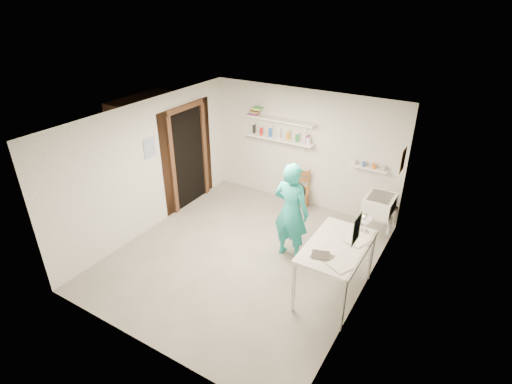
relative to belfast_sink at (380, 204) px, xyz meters
The scene contains 27 objects.
floor 2.54m from the belfast_sink, 135.83° to the right, with size 4.00×4.50×0.02m, color slate.
ceiling 2.98m from the belfast_sink, 135.83° to the right, with size 4.00×4.50×0.02m, color silver.
wall_back 1.90m from the belfast_sink, 162.26° to the left, with size 4.00×0.02×2.40m, color silver.
wall_front 4.36m from the belfast_sink, 113.84° to the right, with size 4.00×0.02×2.40m, color silver.
wall_left 4.16m from the belfast_sink, 155.67° to the right, with size 0.02×4.50×2.40m, color silver.
wall_right 1.79m from the belfast_sink, 81.30° to the right, with size 0.02×4.50×2.40m, color silver.
doorway_recess 3.81m from the belfast_sink, behind, with size 0.02×0.90×2.00m, color black.
corridor_box 4.51m from the belfast_sink, behind, with size 1.40×1.50×2.10m, color brown.
door_lintel 4.01m from the belfast_sink, behind, with size 0.06×1.05×0.10m, color brown.
door_jamb_near 3.91m from the belfast_sink, 162.82° to the right, with size 0.06×0.10×2.00m, color brown.
door_jamb_far 3.74m from the belfast_sink, behind, with size 0.06×0.10×2.00m, color brown.
shelf_lower 2.38m from the belfast_sink, 169.18° to the left, with size 1.50×0.22×0.03m, color white.
shelf_upper 2.52m from the belfast_sink, 169.18° to the left, with size 1.50×0.22×0.03m, color white.
ledge_shelf 0.75m from the belfast_sink, 130.40° to the left, with size 0.70×0.14×0.03m, color white.
poster_left 4.17m from the belfast_sink, 156.18° to the right, with size 0.01×0.28×0.36m, color #334C7F.
poster_right_a 0.89m from the belfast_sink, 22.79° to the left, with size 0.01×0.34×0.42m, color #995933.
poster_right_b 2.40m from the belfast_sink, 83.96° to the right, with size 0.01×0.30×0.38m, color #3F724C.
belfast_sink is the anchor object (origin of this frame).
man 1.69m from the belfast_sink, 130.98° to the right, with size 0.62×0.41×1.71m, color #22AAA6.
wall_clock 1.59m from the belfast_sink, 136.72° to the right, with size 0.31×0.31×0.04m, color #CBB28A.
wooden_chair 1.69m from the belfast_sink, behind, with size 0.39×0.38×0.85m, color brown.
work_table 1.83m from the belfast_sink, 93.47° to the right, with size 0.79×1.32×0.88m, color silver.
desk_lamp 1.35m from the belfast_sink, 85.21° to the right, with size 0.16×0.16×0.16m, color white.
spray_cans 2.41m from the belfast_sink, 169.18° to the left, with size 1.26×0.06×0.17m.
book_stack 3.06m from the belfast_sink, behind, with size 0.28×0.14×0.17m.
ledge_pots 0.78m from the belfast_sink, 130.40° to the left, with size 0.48×0.07×0.09m.
papers 1.83m from the belfast_sink, 93.47° to the right, with size 0.30×0.22×0.02m.
Camera 1 is at (3.04, -4.65, 4.12)m, focal length 28.00 mm.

